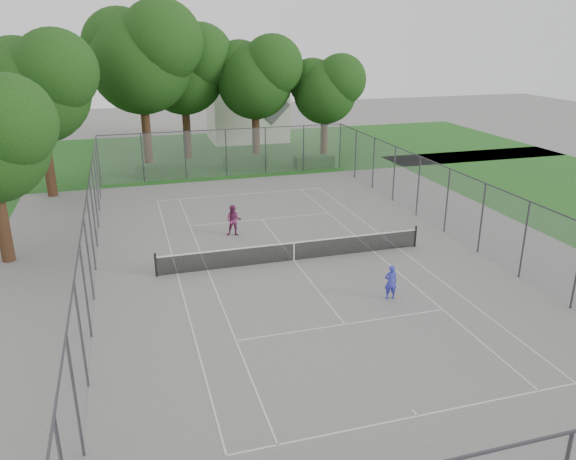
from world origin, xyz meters
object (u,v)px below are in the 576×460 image
object	(u,v)px
girl_player	(391,282)
woman_player	(234,221)
house	(247,103)
tennis_net	(294,251)

from	to	relation	value
girl_player	woman_player	distance (m)	10.23
girl_player	woman_player	world-z (taller)	woman_player
woman_player	girl_player	bearing A→B (deg)	-46.52
house	woman_player	distance (m)	27.74
house	girl_player	size ratio (longest dim) A/B	6.23
girl_player	woman_player	size ratio (longest dim) A/B	0.86
tennis_net	house	xyz separation A→B (m)	(4.73, 30.98, 3.11)
tennis_net	woman_player	size ratio (longest dim) A/B	7.70
house	girl_player	xyz separation A→B (m)	(-2.15, -35.89, -2.90)
woman_player	tennis_net	bearing A→B (deg)	-47.62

